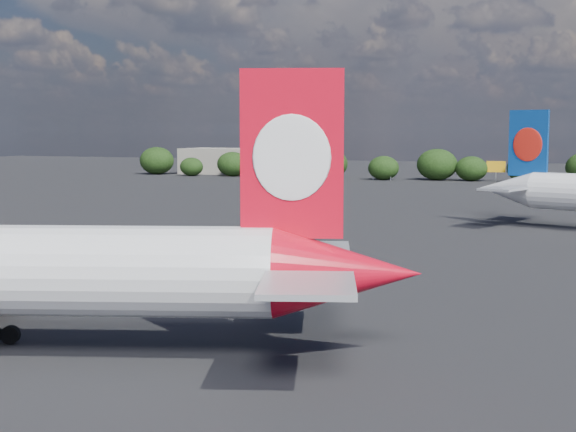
% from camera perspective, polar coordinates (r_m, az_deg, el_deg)
% --- Properties ---
extents(ground, '(500.00, 500.00, 0.00)m').
position_cam_1_polar(ground, '(107.08, 1.03, -1.34)').
color(ground, black).
rests_on(ground, ground).
extents(terminal_building, '(42.00, 16.00, 8.00)m').
position_cam_1_polar(terminal_building, '(253.08, -2.82, 3.91)').
color(terminal_building, gray).
rests_on(terminal_building, ground).
extents(highway_sign, '(6.00, 0.30, 4.50)m').
position_cam_1_polar(highway_sign, '(222.83, 6.70, 3.34)').
color(highway_sign, '#15691A').
rests_on(highway_sign, ground).
extents(billboard_yellow, '(5.00, 0.30, 5.50)m').
position_cam_1_polar(billboard_yellow, '(223.50, 14.57, 3.38)').
color(billboard_yellow, '#F9AF16').
rests_on(billboard_yellow, ground).
extents(horizon_treeline, '(204.88, 15.18, 9.24)m').
position_cam_1_polar(horizon_treeline, '(223.49, 11.38, 3.47)').
color(horizon_treeline, black).
rests_on(horizon_treeline, ground).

